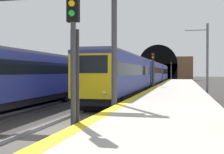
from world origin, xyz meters
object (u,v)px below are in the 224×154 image
Objects in this scene: train_adjacent_platform at (98,74)px; railway_signal_near at (73,53)px; catenary_mast_far at (207,60)px; train_main_approaching at (148,74)px; overhead_signal_gantry at (33,15)px; railway_signal_mid at (153,70)px; railway_signal_far at (171,69)px.

train_adjacent_platform is 11.42× the size of railway_signal_near.
train_main_approaching is at bearing 23.40° from catenary_mast_far.
overhead_signal_gantry reaches higher than train_adjacent_platform.
train_adjacent_platform is 28.54m from railway_signal_near.
railway_signal_mid is 0.50× the size of overhead_signal_gantry.
railway_signal_mid is at bearing 50.12° from catenary_mast_far.
train_adjacent_platform reaches higher than train_main_approaching.
train_adjacent_platform is 22.10m from overhead_signal_gantry.
railway_signal_mid is at bearing 0.00° from railway_signal_far.
railway_signal_far is 0.59× the size of overhead_signal_gantry.
railway_signal_mid is at bearing -13.33° from overhead_signal_gantry.
railway_signal_far is at bearing -3.76° from overhead_signal_gantry.
train_adjacent_platform is (-9.78, 5.17, -0.05)m from train_main_approaching.
railway_signal_near is (-37.41, -1.93, 0.82)m from train_main_approaching.
railway_signal_far is at bearing 176.75° from train_main_approaching.
overhead_signal_gantry is (-68.76, 4.51, 2.30)m from railway_signal_far.
catenary_mast_far is (-4.52, -5.41, 0.86)m from railway_signal_mid.
overhead_signal_gantry is at bearing -13.33° from railway_signal_mid.
train_main_approaching is 18.52m from catenary_mast_far.
railway_signal_near is at bearing 13.08° from train_adjacent_platform.
overhead_signal_gantry is at bearing -142.72° from railway_signal_near.
catenary_mast_far is at bearing 23.12° from train_main_approaching.
train_adjacent_platform is at bearing -28.13° from train_main_approaching.
railway_signal_near is 0.56× the size of overhead_signal_gantry.
catenary_mast_far is (20.46, -5.41, 0.50)m from railway_signal_near.
train_adjacent_platform is at bearing -165.59° from railway_signal_near.
railway_signal_mid is (-2.65, -7.10, 0.51)m from train_adjacent_platform.
overhead_signal_gantry is (-31.48, 2.58, 3.27)m from train_main_approaching.
train_main_approaching is at bearing -171.18° from railway_signal_mid.
catenary_mast_far reaches higher than railway_signal_near.
overhead_signal_gantry is at bearing -4.98° from train_main_approaching.
train_main_approaching is at bearing -4.69° from overhead_signal_gantry.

